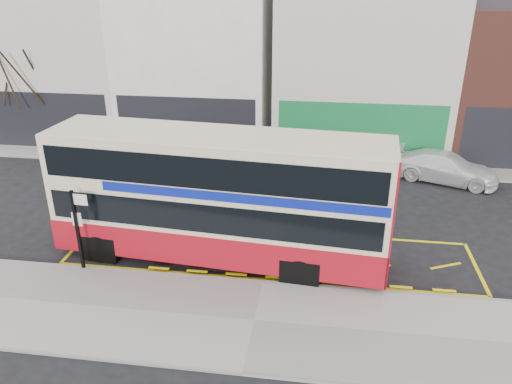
# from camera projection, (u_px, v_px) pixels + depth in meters

# --- Properties ---
(ground) EXTENTS (120.00, 120.00, 0.00)m
(ground) POSITION_uv_depth(u_px,v_px,m) (264.00, 279.00, 16.18)
(ground) COLOR black
(ground) RESTS_ON ground
(pavement) EXTENTS (40.00, 4.00, 0.15)m
(pavement) POSITION_uv_depth(u_px,v_px,m) (254.00, 322.00, 14.07)
(pavement) COLOR #A09C97
(pavement) RESTS_ON ground
(kerb) EXTENTS (40.00, 0.15, 0.15)m
(kerb) POSITION_uv_depth(u_px,v_px,m) (263.00, 283.00, 15.81)
(kerb) COLOR gray
(kerb) RESTS_ON ground
(far_pavement) EXTENTS (50.00, 3.00, 0.15)m
(far_pavement) POSITION_uv_depth(u_px,v_px,m) (290.00, 160.00, 26.10)
(far_pavement) COLOR #A09C97
(far_pavement) RESTS_ON ground
(road_markings) EXTENTS (14.00, 3.40, 0.01)m
(road_markings) POSITION_uv_depth(u_px,v_px,m) (270.00, 253.00, 17.62)
(road_markings) COLOR yellow
(road_markings) RESTS_ON ground
(terrace_far_left) EXTENTS (8.00, 8.01, 10.80)m
(terrace_far_left) POSITION_uv_depth(u_px,v_px,m) (69.00, 50.00, 29.47)
(terrace_far_left) COLOR beige
(terrace_far_left) RESTS_ON ground
(terrace_left) EXTENTS (8.00, 8.01, 11.80)m
(terrace_left) POSITION_uv_depth(u_px,v_px,m) (201.00, 44.00, 28.26)
(terrace_left) COLOR white
(terrace_left) RESTS_ON ground
(terrace_green_shop) EXTENTS (9.00, 8.01, 11.30)m
(terrace_green_shop) POSITION_uv_depth(u_px,v_px,m) (362.00, 52.00, 27.23)
(terrace_green_shop) COLOR beige
(terrace_green_shop) RESTS_ON ground
(double_decker_bus) EXTENTS (11.31, 3.50, 4.45)m
(double_decker_bus) POSITION_uv_depth(u_px,v_px,m) (220.00, 196.00, 16.43)
(double_decker_bus) COLOR beige
(double_decker_bus) RESTS_ON ground
(bus_stop_post) EXTENTS (0.69, 0.14, 2.79)m
(bus_stop_post) POSITION_uv_depth(u_px,v_px,m) (78.00, 222.00, 15.81)
(bus_stop_post) COLOR black
(bus_stop_post) RESTS_ON pavement
(car_silver) EXTENTS (4.00, 1.65, 1.36)m
(car_silver) POSITION_uv_depth(u_px,v_px,m) (121.00, 156.00, 24.86)
(car_silver) COLOR #A4A3A8
(car_silver) RESTS_ON ground
(car_grey) EXTENTS (3.85, 1.65, 1.24)m
(car_grey) POSITION_uv_depth(u_px,v_px,m) (294.00, 163.00, 24.07)
(car_grey) COLOR #36373D
(car_grey) RESTS_ON ground
(car_white) EXTENTS (5.12, 3.41, 1.38)m
(car_white) POSITION_uv_depth(u_px,v_px,m) (445.00, 167.00, 23.42)
(car_white) COLOR white
(car_white) RESTS_ON ground
(street_tree_left) EXTENTS (3.26, 3.26, 7.05)m
(street_tree_left) POSITION_uv_depth(u_px,v_px,m) (19.00, 60.00, 26.20)
(street_tree_left) COLOR black
(street_tree_left) RESTS_ON ground
(street_tree_right) EXTENTS (2.30, 2.30, 4.98)m
(street_tree_right) POSITION_uv_depth(u_px,v_px,m) (467.00, 97.00, 24.78)
(street_tree_right) COLOR black
(street_tree_right) RESTS_ON ground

